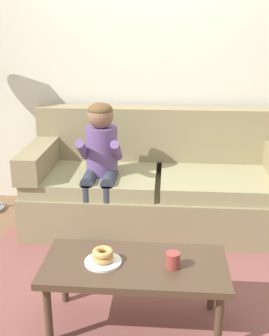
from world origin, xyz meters
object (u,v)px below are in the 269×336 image
couch (159,186)px  coffee_table (135,270)px  person_child (100,157)px  donut (103,258)px  mug (173,260)px

couch → coffee_table: couch is taller
couch → person_child: 0.61m
donut → mug: bearing=-2.2°
couch → donut: size_ratio=18.58×
coffee_table → donut: 0.20m
couch → donut: couch is taller
couch → coffee_table: (-0.10, -1.38, 0.03)m
coffee_table → donut: size_ratio=8.68×
person_child → mug: 1.35m
couch → person_child: bearing=-155.8°
person_child → donut: (0.19, -1.18, -0.22)m
donut → couch: bearing=78.7°
couch → person_child: person_child is taller
couch → mug: size_ratio=24.77×
donut → mug: size_ratio=1.33×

